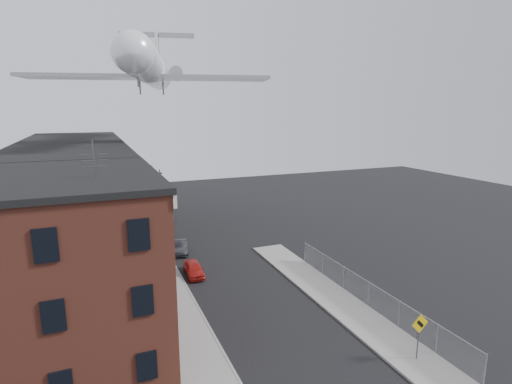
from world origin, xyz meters
TOP-DOWN VIEW (x-y plane):
  - ground at (0.00, 0.00)m, footprint 120.00×120.00m
  - sidewalk_left at (-5.50, 24.00)m, footprint 3.00×62.00m
  - sidewalk_right at (5.50, 6.00)m, footprint 3.00×26.00m
  - curb_left at (-4.05, 24.00)m, footprint 0.15×62.00m
  - curb_right at (4.05, 6.00)m, footprint 0.15×26.00m
  - corner_building at (-12.00, 7.00)m, footprint 10.31×12.30m
  - row_house_a at (-11.96, 16.50)m, footprint 11.98×7.00m
  - row_house_b at (-11.96, 23.50)m, footprint 11.98×7.00m
  - row_house_c at (-11.96, 30.50)m, footprint 11.98×7.00m
  - row_house_d at (-11.96, 37.50)m, footprint 11.98×7.00m
  - row_house_e at (-11.96, 44.50)m, footprint 11.98×7.00m
  - chainlink_fence at (7.00, 5.00)m, footprint 0.06×18.06m
  - warning_sign at (5.60, -1.03)m, footprint 1.10×0.11m
  - utility_pole at (-5.60, 18.00)m, footprint 1.80×0.26m
  - street_tree at (-5.27, 27.92)m, footprint 3.22×3.20m
  - car_near at (-2.96, 14.99)m, footprint 1.54×3.50m
  - car_mid at (-2.85, 20.80)m, footprint 1.68×3.65m
  - car_far at (-1.92, 34.20)m, footprint 2.16×4.52m
  - airplane at (-3.81, 27.86)m, footprint 23.86×27.27m

SIDE VIEW (x-z plane):
  - ground at x=0.00m, z-range 0.00..0.00m
  - sidewalk_left at x=-5.50m, z-range 0.00..0.12m
  - sidewalk_right at x=5.50m, z-range 0.00..0.12m
  - curb_left at x=-4.05m, z-range 0.00..0.14m
  - curb_right at x=4.05m, z-range 0.00..0.14m
  - car_mid at x=-2.85m, z-range 0.00..1.16m
  - car_near at x=-2.96m, z-range 0.00..1.17m
  - car_far at x=-1.92m, z-range 0.00..1.27m
  - chainlink_fence at x=7.00m, z-range 0.05..1.95m
  - warning_sign at x=5.60m, z-range 0.48..3.28m
  - street_tree at x=-5.27m, z-range 0.85..6.05m
  - utility_pole at x=-5.60m, z-range 0.17..9.17m
  - row_house_a at x=-11.96m, z-range -0.02..10.28m
  - row_house_b at x=-11.96m, z-range -0.02..10.28m
  - row_house_c at x=-11.96m, z-range -0.02..10.28m
  - row_house_d at x=-11.96m, z-range -0.02..10.28m
  - row_house_e at x=-11.96m, z-range -0.02..10.28m
  - corner_building at x=-12.00m, z-range -0.91..11.24m
  - airplane at x=-3.81m, z-range 13.77..21.62m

